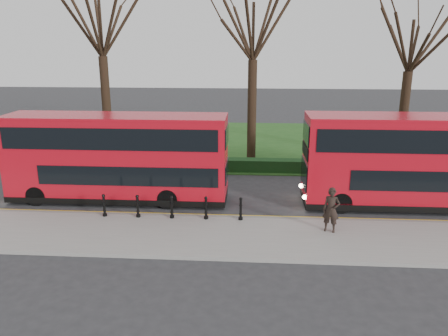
# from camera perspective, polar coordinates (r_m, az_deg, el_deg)

# --- Properties ---
(ground) EXTENTS (120.00, 120.00, 0.00)m
(ground) POSITION_cam_1_polar(r_m,az_deg,el_deg) (20.99, -2.17, -5.59)
(ground) COLOR #28282B
(ground) RESTS_ON ground
(pavement) EXTENTS (60.00, 4.00, 0.15)m
(pavement) POSITION_cam_1_polar(r_m,az_deg,el_deg) (18.22, -3.17, -8.82)
(pavement) COLOR gray
(pavement) RESTS_ON ground
(kerb) EXTENTS (60.00, 0.25, 0.16)m
(kerb) POSITION_cam_1_polar(r_m,az_deg,el_deg) (20.04, -2.47, -6.44)
(kerb) COLOR slate
(kerb) RESTS_ON ground
(grass_verge) EXTENTS (60.00, 18.00, 0.06)m
(grass_verge) POSITION_cam_1_polar(r_m,az_deg,el_deg) (35.32, 0.37, 3.38)
(grass_verge) COLOR #1C4717
(grass_verge) RESTS_ON ground
(hedge) EXTENTS (60.00, 0.90, 0.80)m
(hedge) POSITION_cam_1_polar(r_m,az_deg,el_deg) (27.29, -0.69, 0.42)
(hedge) COLOR black
(hedge) RESTS_ON ground
(yellow_line_outer) EXTENTS (60.00, 0.10, 0.01)m
(yellow_line_outer) POSITION_cam_1_polar(r_m,az_deg,el_deg) (20.34, -2.38, -6.30)
(yellow_line_outer) COLOR yellow
(yellow_line_outer) RESTS_ON ground
(yellow_line_inner) EXTENTS (60.00, 0.10, 0.01)m
(yellow_line_inner) POSITION_cam_1_polar(r_m,az_deg,el_deg) (20.52, -2.32, -6.09)
(yellow_line_inner) COLOR yellow
(yellow_line_inner) RESTS_ON ground
(tree_left) EXTENTS (8.03, 8.03, 12.55)m
(tree_left) POSITION_cam_1_polar(r_m,az_deg,el_deg) (31.14, -15.86, 17.99)
(tree_left) COLOR black
(tree_left) RESTS_ON ground
(tree_mid) EXTENTS (7.78, 7.78, 12.16)m
(tree_mid) POSITION_cam_1_polar(r_m,az_deg,el_deg) (29.44, 3.86, 18.13)
(tree_mid) COLOR black
(tree_mid) RESTS_ON ground
(tree_right) EXTENTS (6.97, 6.97, 10.89)m
(tree_right) POSITION_cam_1_polar(r_m,az_deg,el_deg) (31.03, 23.32, 15.08)
(tree_right) COLOR black
(tree_right) RESTS_ON ground
(bollard_row) EXTENTS (6.32, 0.15, 1.00)m
(bollard_row) POSITION_cam_1_polar(r_m,az_deg,el_deg) (19.71, -6.84, -5.13)
(bollard_row) COLOR black
(bollard_row) RESTS_ON pavement
(bus_lead) EXTENTS (10.94, 2.51, 4.35)m
(bus_lead) POSITION_cam_1_polar(r_m,az_deg,el_deg) (22.42, -13.74, 1.25)
(bus_lead) COLOR #AD0C19
(bus_lead) RESTS_ON ground
(bus_rear) EXTENTS (11.23, 2.58, 4.47)m
(bus_rear) POSITION_cam_1_polar(r_m,az_deg,el_deg) (22.87, 24.58, 0.68)
(bus_rear) COLOR #AD0C19
(bus_rear) RESTS_ON ground
(pedestrian) EXTENTS (0.80, 0.64, 1.90)m
(pedestrian) POSITION_cam_1_polar(r_m,az_deg,el_deg) (18.58, 13.83, -5.35)
(pedestrian) COLOR black
(pedestrian) RESTS_ON pavement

